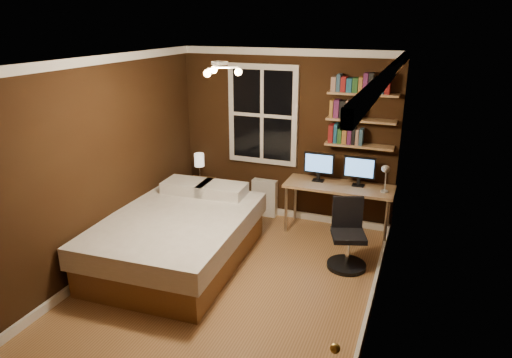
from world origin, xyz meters
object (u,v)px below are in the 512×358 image
(desk_lamp, at_px, (385,178))
(bed, at_px, (179,237))
(desk, at_px, (339,189))
(office_chair, at_px, (347,243))
(monitor_right, at_px, (359,172))
(nightstand, at_px, (201,195))
(bedside_lamp, at_px, (200,167))
(radiator, at_px, (265,198))
(monitor_left, at_px, (319,167))

(desk_lamp, bearing_deg, bed, -148.77)
(bed, relative_size, desk, 1.55)
(desk, bearing_deg, office_chair, -71.46)
(monitor_right, distance_m, desk_lamp, 0.41)
(bed, xyz_separation_m, nightstand, (-0.51, 1.56, -0.08))
(bedside_lamp, height_order, office_chair, bedside_lamp)
(radiator, relative_size, office_chair, 0.66)
(bed, distance_m, monitor_right, 2.56)
(bedside_lamp, relative_size, radiator, 0.76)
(bed, height_order, monitor_right, monitor_right)
(nightstand, bearing_deg, desk, -7.25)
(bed, relative_size, office_chair, 2.67)
(bedside_lamp, bearing_deg, office_chair, -20.79)
(monitor_right, distance_m, office_chair, 1.14)
(desk_lamp, relative_size, office_chair, 0.51)
(bed, bearing_deg, office_chair, 14.36)
(bed, relative_size, monitor_left, 5.40)
(bed, distance_m, nightstand, 1.64)
(desk, height_order, monitor_left, monitor_left)
(radiator, xyz_separation_m, office_chair, (1.46, -1.09, 0.03))
(desk, distance_m, monitor_left, 0.42)
(bed, relative_size, desk_lamp, 5.25)
(nightstand, height_order, office_chair, office_chair)
(radiator, height_order, monitor_right, monitor_right)
(nightstand, relative_size, radiator, 0.86)
(nightstand, bearing_deg, bed, -78.12)
(radiator, height_order, office_chair, office_chair)
(radiator, height_order, desk, desk)
(bedside_lamp, distance_m, desk, 2.18)
(nightstand, distance_m, radiator, 1.03)
(radiator, bearing_deg, desk_lamp, -10.14)
(desk, height_order, desk_lamp, desk_lamp)
(nightstand, xyz_separation_m, office_chair, (2.49, -0.94, 0.07))
(bedside_lamp, xyz_separation_m, radiator, (1.02, 0.15, -0.42))
(desk, bearing_deg, nightstand, 178.84)
(desk_lamp, bearing_deg, monitor_right, 151.33)
(nightstand, relative_size, desk_lamp, 1.11)
(nightstand, xyz_separation_m, monitor_right, (2.43, 0.03, 0.67))
(radiator, bearing_deg, desk, -9.41)
(desk_lamp, bearing_deg, desk, 168.50)
(radiator, xyz_separation_m, desk, (1.16, -0.19, 0.36))
(monitor_left, bearing_deg, monitor_right, 0.00)
(radiator, distance_m, desk, 1.23)
(monitor_left, height_order, office_chair, monitor_left)
(bedside_lamp, bearing_deg, monitor_right, 0.72)
(bed, distance_m, desk, 2.28)
(bedside_lamp, relative_size, desk, 0.29)
(monitor_left, relative_size, office_chair, 0.50)
(monitor_right, bearing_deg, monitor_left, 180.00)
(monitor_right, height_order, office_chair, monitor_right)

